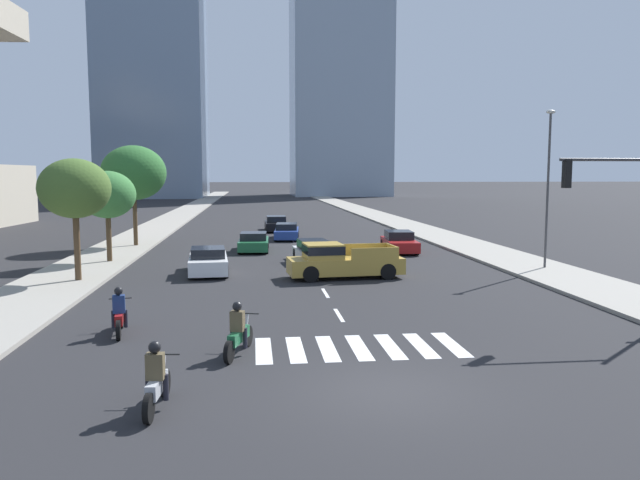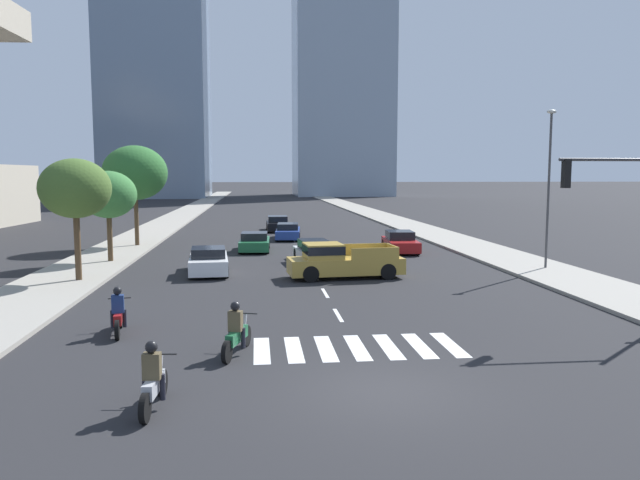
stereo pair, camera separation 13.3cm
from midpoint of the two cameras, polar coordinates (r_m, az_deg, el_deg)
name	(u,v)px [view 2 (the right image)]	position (r m, az deg, el deg)	size (l,w,h in m)	color
ground_plane	(383,391)	(14.25, 6.18, -13.91)	(800.00, 800.00, 0.00)	#232326
sidewalk_east	(453,240)	(45.71, 12.50, -0.03)	(4.00, 260.00, 0.15)	gray
sidewalk_west	(129,244)	(44.21, -17.43, -0.37)	(4.00, 260.00, 0.15)	gray
crosswalk_near	(357,347)	(17.50, 3.74, -10.04)	(5.85, 2.59, 0.01)	silver
lane_divider_center	(294,241)	(44.91, -2.34, -0.09)	(0.14, 50.00, 0.01)	silver
motorcycle_lead	(237,334)	(16.79, -7.62, -8.73)	(0.94, 2.16, 1.49)	black
motorcycle_trailing	(118,315)	(19.74, -18.25, -6.73)	(0.70, 2.10, 1.49)	black
motorcycle_third	(153,382)	(13.39, -15.12, -12.78)	(0.70, 2.05, 1.49)	black
pickup_truck	(340,261)	(28.69, 2.03, -2.00)	(5.54, 2.37, 1.67)	#B28E38
sedan_white_0	(314,252)	(33.75, -0.43, -1.17)	(2.15, 4.75, 1.27)	silver
sedan_green_1	(255,242)	(39.10, -6.07, -0.21)	(2.02, 4.29, 1.22)	#1E6038
sedan_red_2	(400,242)	(38.85, 7.65, -0.22)	(2.14, 4.66, 1.32)	maroon
sedan_white_3	(209,261)	(30.53, -10.32, -1.98)	(2.14, 4.54, 1.32)	silver
sedan_black_4	(278,224)	(52.93, -3.95, 1.51)	(1.91, 4.75, 1.33)	black
sedan_blue_5	(288,232)	(46.18, -2.94, 0.79)	(2.14, 4.87, 1.22)	navy
traffic_signal_near	(631,203)	(22.03, 27.36, 3.15)	(4.29, 0.28, 5.61)	#333335
street_lamp_east	(549,178)	(32.86, 20.85, 5.50)	(0.50, 0.24, 7.97)	#3F3F42
street_tree_nearest	(75,189)	(29.20, -21.92, 4.48)	(3.14, 3.14, 5.46)	#4C3823
street_tree_second	(108,195)	(35.10, -19.19, 4.03)	(3.04, 3.04, 4.95)	#4C3823
street_tree_third	(135,173)	(42.54, -16.92, 6.06)	(4.28, 4.28, 6.68)	#4C3823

